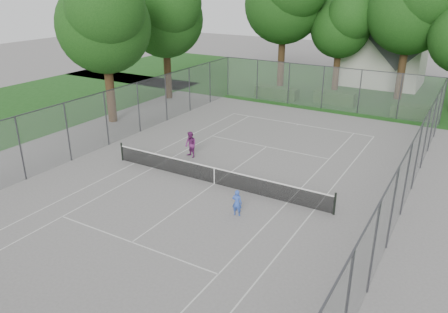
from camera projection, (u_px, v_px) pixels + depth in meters
The scene contains 15 objects.
ground at pixel (214, 184), 22.86m from camera, with size 120.00×120.00×0.00m, color slate.
grass_far at pixel (351, 87), 43.64m from camera, with size 60.00×20.00×0.00m, color #164213.
court_markings at pixel (214, 184), 22.86m from camera, with size 11.03×23.83×0.01m.
tennis_net at pixel (214, 175), 22.67m from camera, with size 12.87×0.10×1.10m.
perimeter_fence at pixel (214, 152), 22.19m from camera, with size 18.08×34.08×3.52m.
tree_far_midleft at pixel (341, 23), 40.32m from camera, with size 6.34×5.79×9.11m.
tree_far_midright at pixel (413, 4), 36.27m from camera, with size 8.16×7.45×11.73m.
tree_side_back at pixel (165, 12), 36.89m from camera, with size 7.49×6.84×10.77m.
tree_side_front at pixel (103, 18), 30.19m from camera, with size 7.58×6.92×10.89m.
hedge_left at pixel (276, 93), 39.49m from camera, with size 3.94×1.18×0.99m, color #1D4315.
hedge_mid at pixel (335, 98), 37.49m from camera, with size 3.49×1.00×1.10m, color #1D4315.
hedge_right at pixel (413, 112), 33.78m from camera, with size 3.24×1.19×0.97m, color #1D4315.
house at pixel (384, 45), 43.53m from camera, with size 7.87×6.10×9.79m.
girl_player at pixel (237, 203), 19.59m from camera, with size 0.46×0.30×1.26m, color #3153BA.
woman_player at pixel (191, 145), 26.06m from camera, with size 0.77×0.60×1.59m, color #712567.
Camera 1 is at (10.92, -17.55, 9.88)m, focal length 35.00 mm.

